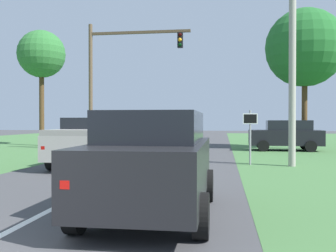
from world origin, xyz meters
TOP-DOWN VIEW (x-y plane):
  - ground_plane at (0.00, 10.24)m, footprint 120.00×120.00m
  - red_suv_near at (2.14, 3.72)m, footprint 2.27×4.60m
  - pickup_truck_lead at (-1.70, 11.37)m, footprint 2.39×5.62m
  - traffic_light at (-3.12, 19.44)m, footprint 6.34×0.40m
  - keep_moving_sign at (4.59, 12.60)m, footprint 0.60×0.09m
  - oak_tree_right at (8.74, 22.53)m, footprint 5.07×5.07m
  - crossing_suv_far at (7.31, 20.88)m, footprint 4.42×2.29m
  - utility_pole_right at (6.23, 12.37)m, footprint 0.28×0.28m
  - extra_tree_1 at (-9.88, 23.45)m, footprint 3.50×3.50m

SIDE VIEW (x-z plane):
  - ground_plane at x=0.00m, z-range 0.00..0.00m
  - crossing_suv_far at x=7.31m, z-range 0.04..1.91m
  - pickup_truck_lead at x=-1.70m, z-range 0.03..1.97m
  - red_suv_near at x=2.14m, z-range 0.05..2.05m
  - keep_moving_sign at x=4.59m, z-range 0.32..2.59m
  - utility_pole_right at x=6.23m, z-range 0.00..8.60m
  - traffic_light at x=-3.12m, z-range 1.16..8.99m
  - oak_tree_right at x=8.74m, z-range 2.01..11.15m
  - extra_tree_1 at x=-9.88m, z-range 2.46..11.02m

